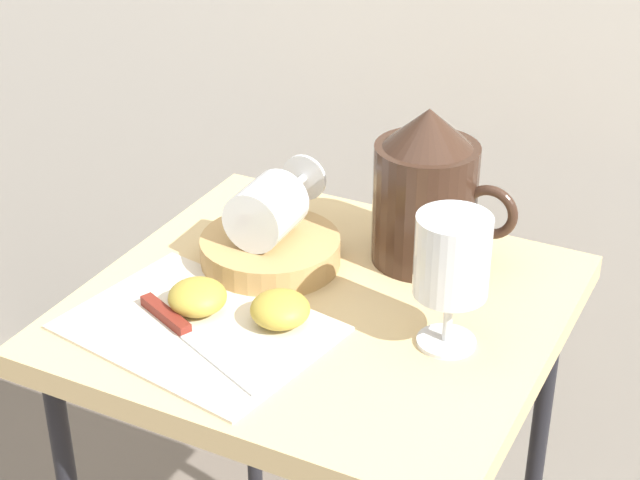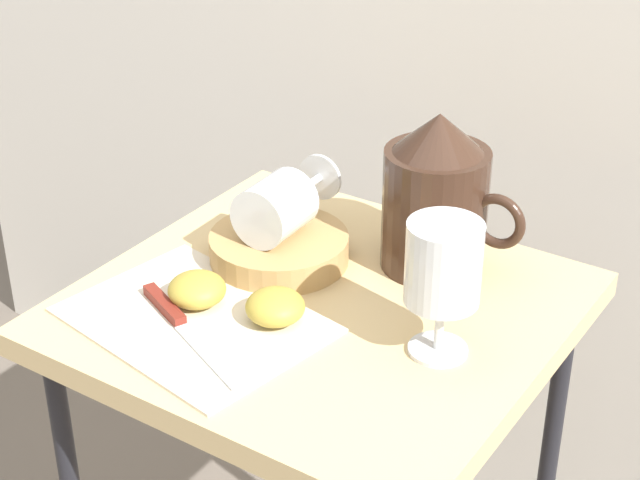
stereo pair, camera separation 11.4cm
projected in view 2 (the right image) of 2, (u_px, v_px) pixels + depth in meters
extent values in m
cube|color=tan|center=(320.00, 312.00, 1.19)|extent=(0.53, 0.50, 0.03)
cylinder|color=black|center=(274.00, 400.00, 1.62)|extent=(0.02, 0.02, 0.68)
cube|color=beige|center=(195.00, 320.00, 1.14)|extent=(0.31, 0.25, 0.00)
cylinder|color=tan|center=(279.00, 248.00, 1.25)|extent=(0.17, 0.17, 0.03)
cylinder|color=#382319|center=(435.00, 210.00, 1.22)|extent=(0.12, 0.12, 0.15)
cylinder|color=#B23819|center=(433.00, 232.00, 1.23)|extent=(0.11, 0.11, 0.08)
cone|color=#382319|center=(439.00, 133.00, 1.17)|extent=(0.11, 0.11, 0.05)
torus|color=#382319|center=(498.00, 221.00, 1.17)|extent=(0.07, 0.01, 0.07)
cylinder|color=silver|center=(438.00, 349.00, 1.09)|extent=(0.06, 0.06, 0.00)
cylinder|color=silver|center=(439.00, 324.00, 1.08)|extent=(0.01, 0.01, 0.06)
cylinder|color=silver|center=(444.00, 263.00, 1.04)|extent=(0.08, 0.08, 0.09)
cylinder|color=#B23819|center=(442.00, 280.00, 1.05)|extent=(0.07, 0.07, 0.04)
cylinder|color=silver|center=(275.00, 208.00, 1.22)|extent=(0.08, 0.08, 0.08)
cylinder|color=silver|center=(306.00, 186.00, 1.28)|extent=(0.01, 0.06, 0.01)
cylinder|color=silver|center=(320.00, 177.00, 1.30)|extent=(0.06, 0.01, 0.06)
ellipsoid|color=#B29938|center=(197.00, 289.00, 1.16)|extent=(0.07, 0.07, 0.04)
ellipsoid|color=#B29938|center=(275.00, 307.00, 1.13)|extent=(0.07, 0.07, 0.04)
cube|color=silver|center=(209.00, 356.00, 1.08)|extent=(0.13, 0.07, 0.00)
cube|color=maroon|center=(164.00, 305.00, 1.15)|extent=(0.08, 0.05, 0.01)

